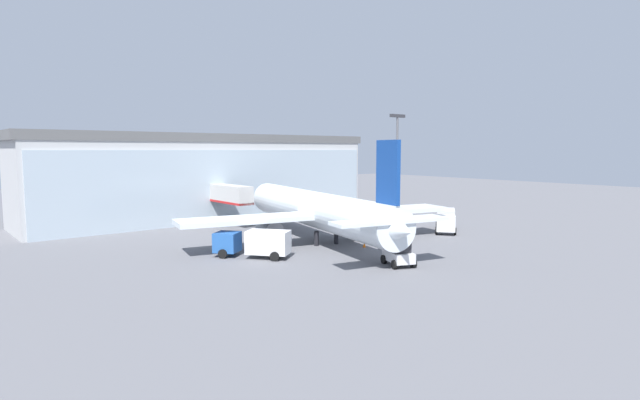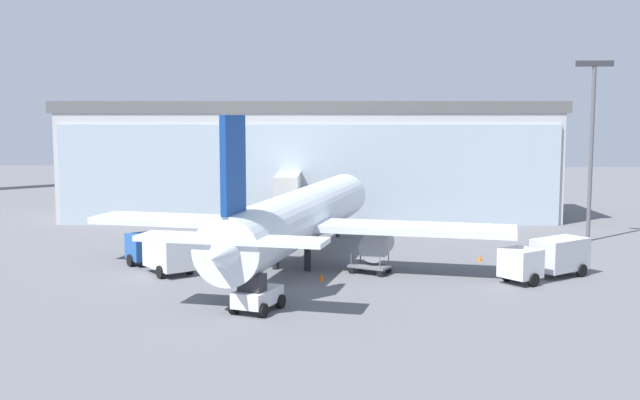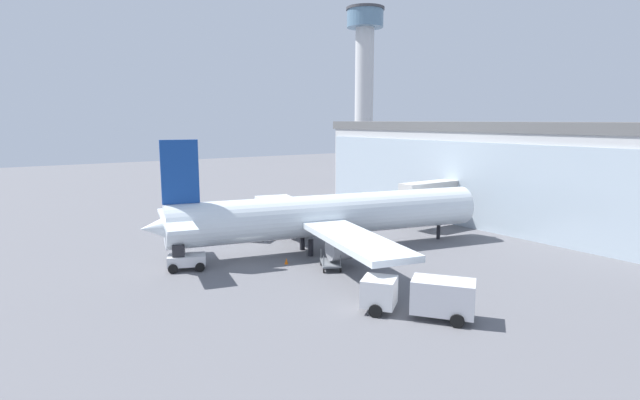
% 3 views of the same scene
% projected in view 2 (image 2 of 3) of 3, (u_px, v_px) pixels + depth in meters
% --- Properties ---
extents(ground, '(240.00, 240.00, 0.00)m').
position_uv_depth(ground, '(279.00, 290.00, 48.14)').
color(ground, slate).
extents(terminal_building, '(53.64, 14.76, 12.64)m').
position_uv_depth(terminal_building, '(310.00, 160.00, 82.27)').
color(terminal_building, '#B9B9B9').
rests_on(terminal_building, ground).
extents(jet_bridge, '(2.58, 11.74, 5.57)m').
position_uv_depth(jet_bridge, '(289.00, 186.00, 74.17)').
color(jet_bridge, beige).
rests_on(jet_bridge, ground).
extents(apron_light_mast, '(3.20, 0.40, 15.95)m').
position_uv_depth(apron_light_mast, '(592.00, 133.00, 65.90)').
color(apron_light_mast, '#59595E').
rests_on(apron_light_mast, ground).
extents(airplane, '(31.84, 35.09, 11.19)m').
position_uv_depth(airplane, '(299.00, 218.00, 55.95)').
color(airplane, white).
rests_on(airplane, ground).
extents(catering_truck, '(6.31, 7.05, 2.65)m').
position_uv_depth(catering_truck, '(160.00, 251.00, 53.88)').
color(catering_truck, '#2659A5').
rests_on(catering_truck, ground).
extents(fuel_truck, '(7.09, 6.25, 2.65)m').
position_uv_depth(fuel_truck, '(548.00, 257.00, 51.38)').
color(fuel_truck, silver).
rests_on(fuel_truck, ground).
extents(baggage_cart, '(3.22, 2.71, 1.50)m').
position_uv_depth(baggage_cart, '(370.00, 267.00, 53.08)').
color(baggage_cart, slate).
rests_on(baggage_cart, ground).
extents(pushback_tug, '(3.09, 3.63, 2.30)m').
position_uv_depth(pushback_tug, '(257.00, 295.00, 42.70)').
color(pushback_tug, silver).
rests_on(pushback_tug, ground).
extents(safety_cone_nose, '(0.36, 0.36, 0.55)m').
position_uv_depth(safety_cone_nose, '(321.00, 277.00, 50.72)').
color(safety_cone_nose, orange).
rests_on(safety_cone_nose, ground).
extents(safety_cone_wingtip, '(0.36, 0.36, 0.55)m').
position_uv_depth(safety_cone_wingtip, '(480.00, 258.00, 57.66)').
color(safety_cone_wingtip, orange).
rests_on(safety_cone_wingtip, ground).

